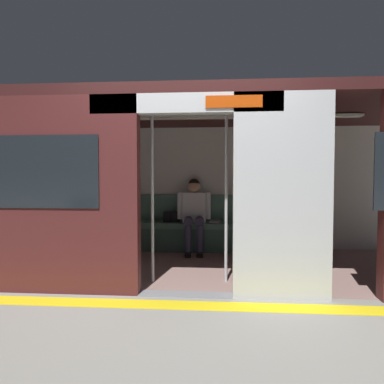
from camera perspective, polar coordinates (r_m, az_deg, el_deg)
ground_plane at (r=3.85m, az=-1.05°, el=-16.32°), size 60.00×60.00×0.00m
platform_edge_strip at (r=3.56m, az=-1.54°, el=-17.82°), size 8.00×0.24×0.01m
train_car at (r=4.82m, az=-0.48°, el=5.14°), size 6.40×2.69×2.20m
bench_seat at (r=5.87m, az=1.00°, el=-6.05°), size 2.59×0.44×0.48m
person_seated at (r=5.78m, az=0.33°, el=-2.91°), size 0.55×0.69×1.20m
handbag at (r=5.95m, az=-3.34°, el=-4.03°), size 0.26×0.15×0.17m
book at (r=5.90m, az=3.77°, el=-4.78°), size 0.19×0.24×0.03m
grab_pole_door at (r=4.13m, az=-6.44°, el=-0.40°), size 0.04×0.04×2.06m
grab_pole_far at (r=4.13m, az=5.56°, el=-0.40°), size 0.04×0.04×2.06m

